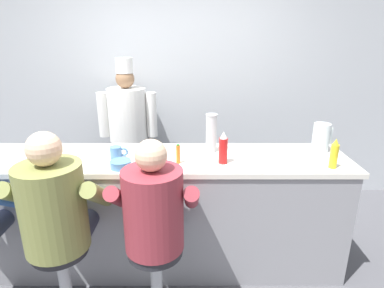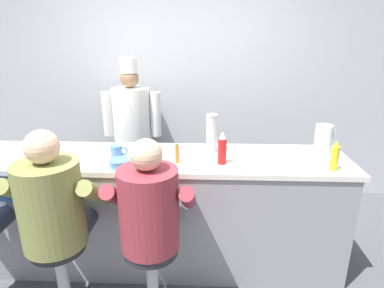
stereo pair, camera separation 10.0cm
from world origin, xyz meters
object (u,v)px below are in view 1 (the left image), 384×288
at_px(ketchup_bottle_red, 223,148).
at_px(diner_seated_maroon, 154,215).
at_px(coffee_mug_blue, 116,153).
at_px(diner_seated_olive, 56,212).
at_px(water_pitcher_clear, 320,137).
at_px(cereal_bowl, 120,164).
at_px(mustard_bottle_yellow, 333,154).
at_px(breakfast_plate, 161,166).
at_px(cup_stack_steel, 211,133).
at_px(hot_sauce_bottle_orange, 178,154).
at_px(cook_in_whites_near, 128,127).

bearing_deg(ketchup_bottle_red, diner_seated_maroon, -134.57).
distance_m(coffee_mug_blue, diner_seated_olive, 0.66).
bearing_deg(water_pitcher_clear, cereal_bowl, -167.24).
relative_size(mustard_bottle_yellow, diner_seated_olive, 0.16).
bearing_deg(breakfast_plate, cup_stack_steel, 41.47).
relative_size(hot_sauce_bottle_orange, cook_in_whites_near, 0.09).
height_order(hot_sauce_bottle_orange, breakfast_plate, hot_sauce_bottle_orange).
bearing_deg(mustard_bottle_yellow, cereal_bowl, -179.90).
xyz_separation_m(hot_sauce_bottle_orange, cereal_bowl, (-0.42, -0.09, -0.05)).
bearing_deg(mustard_bottle_yellow, diner_seated_maroon, -162.95).
distance_m(hot_sauce_bottle_orange, breakfast_plate, 0.16).
height_order(water_pitcher_clear, cook_in_whites_near, cook_in_whites_near).
height_order(hot_sauce_bottle_orange, water_pitcher_clear, water_pitcher_clear).
bearing_deg(coffee_mug_blue, cup_stack_steel, 12.23).
height_order(hot_sauce_bottle_orange, cook_in_whites_near, cook_in_whites_near).
xyz_separation_m(ketchup_bottle_red, diner_seated_olive, (-1.09, -0.48, -0.26)).
height_order(coffee_mug_blue, diner_seated_maroon, diner_seated_maroon).
relative_size(ketchup_bottle_red, cereal_bowl, 1.63).
relative_size(mustard_bottle_yellow, water_pitcher_clear, 0.94).
height_order(ketchup_bottle_red, cook_in_whites_near, cook_in_whites_near).
height_order(hot_sauce_bottle_orange, coffee_mug_blue, hot_sauce_bottle_orange).
bearing_deg(diner_seated_maroon, diner_seated_olive, 179.76).
bearing_deg(water_pitcher_clear, hot_sauce_bottle_orange, -167.03).
relative_size(cup_stack_steel, cook_in_whites_near, 0.19).
height_order(breakfast_plate, diner_seated_maroon, diner_seated_maroon).
bearing_deg(diner_seated_olive, cereal_bowl, 48.63).
bearing_deg(diner_seated_maroon, ketchup_bottle_red, 45.43).
distance_m(water_pitcher_clear, diner_seated_olive, 2.08).
distance_m(water_pitcher_clear, cereal_bowl, 1.63).
bearing_deg(diner_seated_maroon, cook_in_whites_near, 105.76).
height_order(ketchup_bottle_red, water_pitcher_clear, ketchup_bottle_red).
bearing_deg(diner_seated_olive, breakfast_plate, 31.97).
distance_m(ketchup_bottle_red, cook_in_whites_near, 1.56).
bearing_deg(cook_in_whites_near, cup_stack_steel, -47.62).
bearing_deg(diner_seated_olive, mustard_bottle_yellow, 11.57).
bearing_deg(hot_sauce_bottle_orange, coffee_mug_blue, 168.50).
distance_m(cup_stack_steel, diner_seated_maroon, 0.90).
bearing_deg(cook_in_whites_near, ketchup_bottle_red, -52.00).
bearing_deg(ketchup_bottle_red, breakfast_plate, -169.88).
relative_size(water_pitcher_clear, diner_seated_olive, 0.17).
xyz_separation_m(breakfast_plate, cereal_bowl, (-0.30, -0.01, 0.01)).
height_order(water_pitcher_clear, cup_stack_steel, cup_stack_steel).
relative_size(mustard_bottle_yellow, cereal_bowl, 1.45).
bearing_deg(hot_sauce_bottle_orange, diner_seated_maroon, -105.84).
bearing_deg(breakfast_plate, coffee_mug_blue, 154.21).
bearing_deg(mustard_bottle_yellow, breakfast_plate, 179.57).
relative_size(diner_seated_maroon, cook_in_whites_near, 0.80).
distance_m(hot_sauce_bottle_orange, cook_in_whites_near, 1.38).
relative_size(cereal_bowl, diner_seated_maroon, 0.11).
bearing_deg(cook_in_whites_near, hot_sauce_bottle_orange, -63.32).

